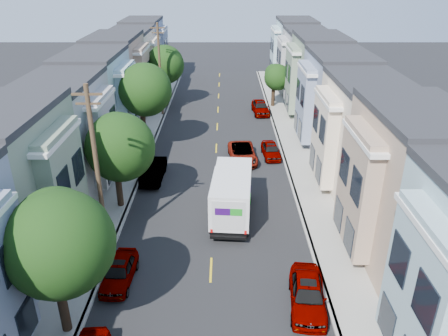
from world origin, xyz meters
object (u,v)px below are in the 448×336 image
at_px(fedex_truck, 232,193).
at_px(tree_c, 119,148).
at_px(tree_far_r, 276,78).
at_px(parked_right_b, 308,294).
at_px(parked_left_d, 153,171).
at_px(parked_right_d, 260,107).
at_px(parked_right_c, 271,150).
at_px(tree_d, 144,90).
at_px(tree_b, 58,244).
at_px(parked_left_c, 119,272).
at_px(lead_sedan, 242,154).
at_px(tree_e, 164,65).
at_px(utility_pole_far, 160,70).
at_px(utility_pole_near, 98,172).

bearing_deg(fedex_truck, tree_c, 174.79).
xyz_separation_m(tree_far_r, fedex_truck, (-5.65, -25.37, -1.80)).
distance_m(tree_far_r, parked_right_b, 34.24).
relative_size(parked_left_d, parked_right_d, 0.95).
bearing_deg(parked_right_c, tree_far_r, 78.72).
bearing_deg(parked_right_c, parked_right_d, 86.20).
bearing_deg(parked_right_d, parked_right_c, -94.28).
xyz_separation_m(tree_d, parked_right_d, (11.20, 10.78, -4.87)).
height_order(tree_b, parked_left_c, tree_b).
xyz_separation_m(tree_c, lead_sedan, (8.62, 8.03, -3.85)).
bearing_deg(tree_b, tree_c, 90.00).
bearing_deg(tree_b, tree_d, 90.00).
bearing_deg(parked_left_c, tree_e, 95.08).
height_order(tree_d, lead_sedan, tree_d).
bearing_deg(parked_right_b, tree_e, 113.98).
bearing_deg(utility_pole_far, tree_c, -90.00).
distance_m(utility_pole_near, parked_right_c, 18.51).
bearing_deg(tree_far_r, tree_b, -110.27).
relative_size(fedex_truck, parked_right_d, 1.41).
xyz_separation_m(tree_b, tree_c, (0.00, 11.64, -0.35)).
height_order(tree_b, parked_right_b, tree_b).
bearing_deg(tree_b, parked_right_c, 61.39).
distance_m(tree_b, parked_right_b, 12.06).
bearing_deg(parked_left_c, parked_right_d, 74.23).
height_order(parked_right_c, parked_right_d, parked_right_d).
height_order(utility_pole_far, parked_right_d, utility_pole_far).
relative_size(tree_d, tree_e, 1.10).
bearing_deg(tree_far_r, parked_right_b, -93.35).
bearing_deg(tree_e, tree_d, -90.00).
xyz_separation_m(fedex_truck, parked_left_d, (-6.15, 5.61, -1.02)).
height_order(utility_pole_near, parked_right_b, utility_pole_near).
xyz_separation_m(parked_left_d, parked_right_d, (9.80, 17.08, 0.02)).
relative_size(tree_c, tree_far_r, 1.34).
bearing_deg(parked_right_c, tree_e, 122.11).
bearing_deg(parked_right_d, tree_c, -121.89).
distance_m(tree_c, parked_left_c, 9.09).
distance_m(tree_d, tree_far_r, 18.96).
bearing_deg(fedex_truck, tree_far_r, 81.87).
relative_size(tree_d, tree_far_r, 1.56).
relative_size(parked_left_c, parked_right_d, 0.85).
height_order(tree_b, lead_sedan, tree_b).
distance_m(tree_b, fedex_truck, 13.20).
height_order(utility_pole_near, parked_right_c, utility_pole_near).
bearing_deg(parked_left_d, parked_right_c, 26.42).
relative_size(utility_pole_near, fedex_truck, 1.53).
distance_m(tree_far_r, parked_left_d, 23.18).
bearing_deg(fedex_truck, tree_e, 110.82).
bearing_deg(parked_right_d, tree_e, 160.99).
relative_size(tree_far_r, parked_right_d, 1.11).
height_order(tree_c, tree_e, tree_e).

